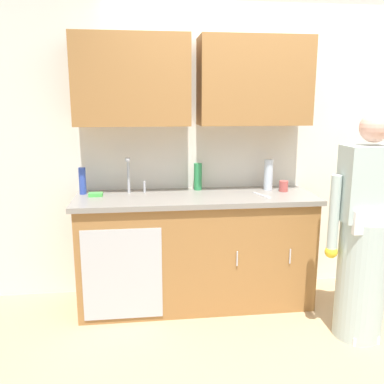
% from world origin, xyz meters
% --- Properties ---
extents(ground_plane, '(9.00, 9.00, 0.00)m').
position_xyz_m(ground_plane, '(0.00, 0.00, 0.00)').
color(ground_plane, tan).
extents(kitchen_wall_with_uppers, '(4.80, 0.44, 2.70)m').
position_xyz_m(kitchen_wall_with_uppers, '(-0.14, 0.99, 1.48)').
color(kitchen_wall_with_uppers, silver).
rests_on(kitchen_wall_with_uppers, ground).
extents(counter_cabinet, '(1.90, 0.62, 0.90)m').
position_xyz_m(counter_cabinet, '(-0.55, 0.70, 0.45)').
color(counter_cabinet, '#9E6B38').
rests_on(counter_cabinet, ground).
extents(countertop, '(1.96, 0.66, 0.04)m').
position_xyz_m(countertop, '(-0.55, 0.70, 0.92)').
color(countertop, gray).
rests_on(countertop, counter_cabinet).
extents(sink, '(0.50, 0.36, 0.35)m').
position_xyz_m(sink, '(-1.06, 0.71, 0.93)').
color(sink, '#B7BABF').
rests_on(sink, counter_cabinet).
extents(person_at_sink, '(0.55, 0.34, 1.62)m').
position_xyz_m(person_at_sink, '(0.56, 0.03, 0.69)').
color(person_at_sink, white).
rests_on(person_at_sink, ground).
extents(bottle_dish_liquid, '(0.08, 0.08, 0.27)m').
position_xyz_m(bottle_dish_liquid, '(0.10, 0.84, 1.07)').
color(bottle_dish_liquid, silver).
rests_on(bottle_dish_liquid, countertop).
extents(bottle_water_tall, '(0.06, 0.06, 0.22)m').
position_xyz_m(bottle_water_tall, '(-1.47, 0.86, 1.05)').
color(bottle_water_tall, '#334CB2').
rests_on(bottle_water_tall, countertop).
extents(bottle_soap, '(0.07, 0.07, 0.23)m').
position_xyz_m(bottle_soap, '(-0.50, 0.91, 1.06)').
color(bottle_soap, '#2D8C4C').
rests_on(bottle_soap, countertop).
extents(cup_by_sink, '(0.08, 0.08, 0.09)m').
position_xyz_m(cup_by_sink, '(0.21, 0.76, 0.99)').
color(cup_by_sink, '#B24C47').
rests_on(cup_by_sink, countertop).
extents(knife_on_counter, '(0.09, 0.24, 0.01)m').
position_xyz_m(knife_on_counter, '(-0.02, 0.63, 0.94)').
color(knife_on_counter, silver).
rests_on(knife_on_counter, countertop).
extents(sponge, '(0.11, 0.07, 0.03)m').
position_xyz_m(sponge, '(-1.36, 0.75, 0.96)').
color(sponge, '#4CBF4C').
rests_on(sponge, countertop).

